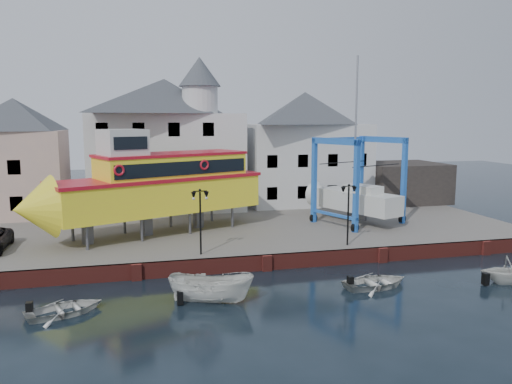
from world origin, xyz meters
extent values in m
plane|color=black|center=(0.00, 0.00, 0.00)|extent=(140.00, 140.00, 0.00)
cube|color=#5F5951|center=(0.00, 11.00, 0.50)|extent=(44.00, 22.00, 1.00)
cube|color=maroon|center=(0.00, 0.12, 0.50)|extent=(44.00, 0.25, 1.00)
cube|color=maroon|center=(-8.00, -0.05, 0.50)|extent=(0.60, 0.36, 1.00)
cube|color=maroon|center=(0.00, -0.05, 0.50)|extent=(0.60, 0.36, 1.00)
cube|color=maroon|center=(8.00, -0.05, 0.50)|extent=(0.60, 0.36, 1.00)
cube|color=maroon|center=(16.00, -0.05, 0.50)|extent=(0.60, 0.36, 1.00)
cube|color=tan|center=(-18.00, 18.00, 4.75)|extent=(8.00, 7.00, 7.50)
pyramid|color=#33363E|center=(-18.00, 18.00, 9.90)|extent=(8.00, 7.00, 2.80)
cube|color=black|center=(-17.50, 14.54, 2.60)|extent=(1.00, 0.08, 1.20)
cube|color=black|center=(-17.50, 14.54, 5.60)|extent=(1.00, 0.08, 1.20)
cube|color=silver|center=(-5.00, 18.50, 5.50)|extent=(14.00, 8.00, 9.00)
pyramid|color=#33363E|center=(-5.00, 18.50, 11.60)|extent=(14.00, 8.00, 3.20)
cube|color=black|center=(-10.50, 14.54, 2.60)|extent=(1.00, 0.08, 1.20)
cube|color=black|center=(-7.50, 14.54, 2.60)|extent=(1.00, 0.08, 1.20)
cube|color=black|center=(-4.50, 14.54, 2.60)|extent=(1.00, 0.08, 1.20)
cube|color=black|center=(-1.50, 14.54, 2.60)|extent=(1.00, 0.08, 1.20)
cube|color=black|center=(-10.50, 14.54, 5.60)|extent=(1.00, 0.08, 1.20)
cube|color=black|center=(-7.50, 14.54, 5.60)|extent=(1.00, 0.08, 1.20)
cube|color=black|center=(-4.50, 14.54, 5.60)|extent=(1.00, 0.08, 1.20)
cube|color=black|center=(-1.50, 14.54, 5.60)|extent=(1.00, 0.08, 1.20)
cube|color=black|center=(-10.50, 14.54, 8.60)|extent=(1.00, 0.08, 1.20)
cube|color=black|center=(-7.50, 14.54, 8.60)|extent=(1.00, 0.08, 1.20)
cube|color=black|center=(-4.50, 14.54, 8.60)|extent=(1.00, 0.08, 1.20)
cube|color=black|center=(-1.50, 14.54, 8.60)|extent=(1.00, 0.08, 1.20)
cylinder|color=silver|center=(-2.00, 16.10, 11.20)|extent=(3.20, 3.20, 2.40)
cone|color=#33363E|center=(-2.00, 16.10, 13.70)|extent=(3.80, 3.80, 2.60)
cube|color=silver|center=(9.00, 19.00, 5.00)|extent=(12.00, 8.00, 8.00)
pyramid|color=#33363E|center=(9.00, 19.00, 10.60)|extent=(12.00, 8.00, 3.20)
cube|color=black|center=(4.50, 15.04, 2.60)|extent=(1.00, 0.08, 1.20)
cube|color=black|center=(7.50, 15.04, 2.60)|extent=(1.00, 0.08, 1.20)
cube|color=black|center=(10.50, 15.04, 2.60)|extent=(1.00, 0.08, 1.20)
cube|color=black|center=(13.50, 15.04, 2.60)|extent=(1.00, 0.08, 1.20)
cube|color=black|center=(4.50, 15.04, 5.60)|extent=(1.00, 0.08, 1.20)
cube|color=black|center=(7.50, 15.04, 5.60)|extent=(1.00, 0.08, 1.20)
cube|color=black|center=(10.50, 15.04, 5.60)|extent=(1.00, 0.08, 1.20)
cube|color=black|center=(13.50, 15.04, 5.60)|extent=(1.00, 0.08, 1.20)
cube|color=black|center=(19.00, 17.00, 3.00)|extent=(8.00, 7.00, 4.00)
cylinder|color=black|center=(-4.00, 1.20, 3.00)|extent=(0.12, 0.12, 4.00)
cube|color=black|center=(-4.00, 1.20, 5.05)|extent=(0.90, 0.06, 0.06)
sphere|color=black|center=(-4.00, 1.20, 5.12)|extent=(0.16, 0.16, 0.16)
cone|color=black|center=(-4.40, 1.20, 4.78)|extent=(0.32, 0.32, 0.45)
sphere|color=silver|center=(-4.40, 1.20, 4.60)|extent=(0.18, 0.18, 0.18)
cone|color=black|center=(-3.60, 1.20, 4.78)|extent=(0.32, 0.32, 0.45)
sphere|color=silver|center=(-3.60, 1.20, 4.60)|extent=(0.18, 0.18, 0.18)
cylinder|color=black|center=(6.00, 1.20, 3.00)|extent=(0.12, 0.12, 4.00)
cube|color=black|center=(6.00, 1.20, 5.05)|extent=(0.90, 0.06, 0.06)
sphere|color=black|center=(6.00, 1.20, 5.12)|extent=(0.16, 0.16, 0.16)
cone|color=black|center=(5.60, 1.20, 4.78)|extent=(0.32, 0.32, 0.45)
sphere|color=silver|center=(5.60, 1.20, 4.60)|extent=(0.18, 0.18, 0.18)
cone|color=black|center=(6.40, 1.20, 4.78)|extent=(0.32, 0.32, 0.45)
sphere|color=silver|center=(6.40, 1.20, 4.60)|extent=(0.18, 0.18, 0.18)
cylinder|color=#59595E|center=(-11.09, 4.07, 1.82)|extent=(0.26, 0.26, 1.64)
cylinder|color=#59595E|center=(-12.31, 6.89, 1.82)|extent=(0.26, 0.26, 1.64)
cylinder|color=#59595E|center=(-7.57, 5.59, 1.82)|extent=(0.26, 0.26, 1.64)
cylinder|color=#59595E|center=(-8.79, 8.41, 1.82)|extent=(0.26, 0.26, 1.64)
cylinder|color=#59595E|center=(-4.06, 7.12, 1.82)|extent=(0.26, 0.26, 1.64)
cylinder|color=#59595E|center=(-5.27, 9.93, 1.82)|extent=(0.26, 0.26, 1.64)
cylinder|color=#59595E|center=(-0.54, 8.64, 1.82)|extent=(0.26, 0.26, 1.64)
cylinder|color=#59595E|center=(-1.76, 11.45, 1.82)|extent=(0.26, 0.26, 1.64)
cube|color=#59595E|center=(-11.20, 5.70, 1.82)|extent=(0.82, 0.76, 1.64)
cube|color=#59595E|center=(-7.18, 7.44, 1.82)|extent=(0.82, 0.76, 1.64)
cube|color=#59595E|center=(-3.16, 9.17, 1.82)|extent=(0.82, 0.76, 1.64)
cube|color=yellow|center=(-6.17, 7.87, 3.85)|extent=(15.72, 9.90, 2.41)
cone|color=yellow|center=(-14.31, 4.35, 3.85)|extent=(3.86, 4.77, 4.16)
cube|color=#B31221|center=(-6.17, 7.87, 5.16)|extent=(16.09, 10.19, 0.24)
cube|color=yellow|center=(-5.17, 8.30, 5.93)|extent=(11.52, 7.76, 1.75)
cube|color=black|center=(-4.42, 6.57, 5.98)|extent=(9.67, 4.23, 0.99)
cube|color=black|center=(-5.92, 10.04, 5.98)|extent=(9.67, 4.23, 0.99)
cube|color=#B31221|center=(-5.17, 8.30, 6.90)|extent=(11.77, 7.95, 0.20)
cube|color=silver|center=(-8.68, 6.78, 7.80)|extent=(3.74, 3.74, 1.99)
cube|color=black|center=(-8.11, 5.45, 7.88)|extent=(2.22, 1.00, 0.88)
torus|color=#B31221|center=(-8.92, 4.57, 6.14)|extent=(0.76, 0.44, 0.77)
torus|color=#B31221|center=(-2.89, 7.18, 6.14)|extent=(0.76, 0.44, 0.77)
cube|color=#2362AE|center=(8.17, 4.72, 4.48)|extent=(0.45, 0.45, 6.96)
cylinder|color=black|center=(8.17, 4.72, 1.35)|extent=(0.74, 0.50, 0.70)
cube|color=#2362AE|center=(6.41, 8.99, 4.48)|extent=(0.45, 0.45, 6.96)
cylinder|color=black|center=(6.41, 8.99, 1.35)|extent=(0.74, 0.50, 0.70)
cube|color=#2362AE|center=(13.37, 6.86, 4.48)|extent=(0.45, 0.45, 6.96)
cylinder|color=black|center=(13.37, 6.86, 1.35)|extent=(0.74, 0.50, 0.70)
cube|color=#2362AE|center=(11.60, 11.14, 4.48)|extent=(0.45, 0.45, 6.96)
cylinder|color=black|center=(11.60, 11.14, 1.35)|extent=(0.74, 0.50, 0.70)
cube|color=#2362AE|center=(7.29, 6.85, 7.79)|extent=(2.22, 4.73, 0.49)
cube|color=#2362AE|center=(7.29, 6.85, 1.99)|extent=(2.12, 4.69, 0.21)
cube|color=#2362AE|center=(12.48, 9.00, 7.79)|extent=(2.22, 4.73, 0.49)
cube|color=#2362AE|center=(12.48, 9.00, 1.99)|extent=(2.12, 4.69, 0.21)
cube|color=#2362AE|center=(9.00, 10.06, 7.79)|extent=(5.65, 2.60, 0.35)
cube|color=silver|center=(9.89, 7.93, 2.79)|extent=(4.96, 7.77, 1.59)
cone|color=silver|center=(8.20, 12.02, 2.79)|extent=(2.72, 2.34, 2.29)
cube|color=#59595E|center=(9.89, 7.93, 1.65)|extent=(0.90, 1.75, 0.70)
cube|color=silver|center=(10.08, 7.47, 3.89)|extent=(2.61, 3.37, 0.60)
cylinder|color=#99999E|center=(9.70, 8.39, 9.06)|extent=(0.21, 0.21, 10.94)
cube|color=black|center=(10.57, 6.27, 5.88)|extent=(5.01, 2.16, 0.05)
cube|color=black|center=(9.20, 9.58, 5.88)|extent=(5.01, 2.16, 0.05)
imported|color=silver|center=(-4.24, -4.65, 0.00)|extent=(4.89, 3.28, 1.77)
imported|color=silver|center=(5.29, -4.46, 0.00)|extent=(4.26, 3.29, 0.81)
imported|color=silver|center=(13.09, -5.74, 0.00)|extent=(3.94, 3.63, 1.74)
imported|color=silver|center=(-11.46, -4.54, 0.00)|extent=(4.36, 3.77, 0.76)
camera|label=1|loc=(-7.82, -29.47, 9.49)|focal=35.00mm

